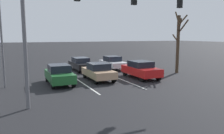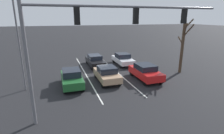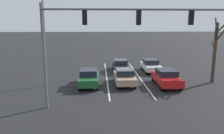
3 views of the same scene
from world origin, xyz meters
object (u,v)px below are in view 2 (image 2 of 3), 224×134
at_px(traffic_signal_gantry, 99,30).
at_px(car_tan_midlane_front, 107,74).
at_px(car_white_leftlane_second, 123,59).
at_px(car_black_midlane_second, 95,60).
at_px(car_darkgreen_rightlane_front, 72,78).
at_px(bare_tree_near, 183,43).
at_px(car_red_leftlane_front, 145,72).
at_px(street_lamp_right_shoulder, 21,35).

bearing_deg(traffic_signal_gantry, car_tan_midlane_front, -110.49).
bearing_deg(car_white_leftlane_second, car_black_midlane_second, -8.12).
height_order(car_darkgreen_rightlane_front, traffic_signal_gantry, traffic_signal_gantry).
xyz_separation_m(car_darkgreen_rightlane_front, bare_tree_near, (-12.32, -0.38, 2.55)).
bearing_deg(car_red_leftlane_front, traffic_signal_gantry, 39.41).
bearing_deg(traffic_signal_gantry, bare_tree_near, -152.26).
distance_m(car_darkgreen_rightlane_front, street_lamp_right_shoulder, 5.51).
relative_size(car_darkgreen_rightlane_front, street_lamp_right_shoulder, 0.50).
bearing_deg(car_white_leftlane_second, car_tan_midlane_front, 54.71).
bearing_deg(car_tan_midlane_front, car_darkgreen_rightlane_front, 3.53).
relative_size(car_darkgreen_rightlane_front, car_white_leftlane_second, 0.99).
bearing_deg(street_lamp_right_shoulder, car_darkgreen_rightlane_front, 175.31).
xyz_separation_m(car_tan_midlane_front, bare_tree_near, (-8.89, -0.17, 2.58)).
bearing_deg(car_darkgreen_rightlane_front, street_lamp_right_shoulder, -4.69).
height_order(car_tan_midlane_front, car_white_leftlane_second, car_tan_midlane_front).
xyz_separation_m(car_black_midlane_second, traffic_signal_gantry, (2.23, 11.57, 4.69)).
height_order(car_red_leftlane_front, street_lamp_right_shoulder, street_lamp_right_shoulder).
xyz_separation_m(street_lamp_right_shoulder, bare_tree_near, (-16.08, -0.07, -1.45)).
bearing_deg(street_lamp_right_shoulder, car_black_midlane_second, -141.35).
xyz_separation_m(car_tan_midlane_front, traffic_signal_gantry, (2.10, 5.61, 4.66)).
xyz_separation_m(car_tan_midlane_front, car_darkgreen_rightlane_front, (3.43, 0.21, 0.03)).
bearing_deg(car_red_leftlane_front, car_darkgreen_rightlane_front, -3.58).
bearing_deg(car_black_midlane_second, street_lamp_right_shoulder, 38.65).
distance_m(car_tan_midlane_front, street_lamp_right_shoulder, 8.25).
bearing_deg(traffic_signal_gantry, car_white_leftlane_second, -118.28).
height_order(car_black_midlane_second, traffic_signal_gantry, traffic_signal_gantry).
bearing_deg(car_white_leftlane_second, bare_tree_near, 133.78).
relative_size(car_darkgreen_rightlane_front, car_black_midlane_second, 0.89).
bearing_deg(car_red_leftlane_front, car_white_leftlane_second, -89.37).
relative_size(car_tan_midlane_front, traffic_signal_gantry, 0.33).
xyz_separation_m(car_tan_midlane_front, car_black_midlane_second, (-0.14, -5.96, -0.03)).
relative_size(traffic_signal_gantry, street_lamp_right_shoulder, 1.49).
relative_size(street_lamp_right_shoulder, bare_tree_near, 1.31).
distance_m(car_red_leftlane_front, car_black_midlane_second, 7.63).
relative_size(car_tan_midlane_front, car_red_leftlane_front, 0.96).
bearing_deg(car_white_leftlane_second, car_red_leftlane_front, 90.63).
distance_m(car_black_midlane_second, traffic_signal_gantry, 12.68).
bearing_deg(car_black_midlane_second, car_white_leftlane_second, 171.88).
relative_size(car_tan_midlane_front, car_white_leftlane_second, 0.97).
xyz_separation_m(car_red_leftlane_front, car_darkgreen_rightlane_front, (7.35, -0.46, -0.01)).
height_order(car_tan_midlane_front, car_darkgreen_rightlane_front, car_darkgreen_rightlane_front).
bearing_deg(car_white_leftlane_second, car_darkgreen_rightlane_front, 37.79).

